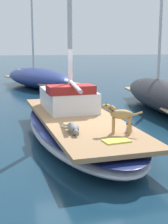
{
  "coord_description": "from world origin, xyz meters",
  "views": [
    {
      "loc": [
        -1.25,
        -9.08,
        2.73
      ],
      "look_at": [
        0.0,
        -1.0,
        1.01
      ],
      "focal_mm": 54.15,
      "sensor_mm": 36.0,
      "label": 1
    }
  ],
  "objects_px": {
    "dog_grey": "(73,128)",
    "deck_towel": "(116,141)",
    "moored_boat_starboard_side": "(163,95)",
    "sailboat_main": "(79,128)",
    "moored_boat_far_astern": "(39,78)",
    "coiled_rope": "(67,126)",
    "deck_winch": "(129,127)",
    "dog_tan": "(120,115)"
  },
  "relations": [
    {
      "from": "sailboat_main",
      "to": "deck_winch",
      "type": "relative_size",
      "value": 35.76
    },
    {
      "from": "sailboat_main",
      "to": "dog_grey",
      "type": "relative_size",
      "value": 7.88
    },
    {
      "from": "sailboat_main",
      "to": "moored_boat_far_astern",
      "type": "bearing_deg",
      "value": 94.2
    },
    {
      "from": "sailboat_main",
      "to": "dog_grey",
      "type": "bearing_deg",
      "value": -102.04
    },
    {
      "from": "deck_winch",
      "to": "moored_boat_far_astern",
      "type": "height_order",
      "value": "moored_boat_far_astern"
    },
    {
      "from": "sailboat_main",
      "to": "coiled_rope",
      "type": "xyz_separation_m",
      "value": [
        -0.42,
        -1.06,
        0.35
      ]
    },
    {
      "from": "dog_grey",
      "to": "moored_boat_starboard_side",
      "type": "distance_m",
      "value": 6.96
    },
    {
      "from": "moored_boat_far_astern",
      "to": "moored_boat_starboard_side",
      "type": "relative_size",
      "value": 1.01
    },
    {
      "from": "dog_grey",
      "to": "coiled_rope",
      "type": "xyz_separation_m",
      "value": [
        -0.08,
        0.53,
        -0.08
      ]
    },
    {
      "from": "dog_grey",
      "to": "coiled_rope",
      "type": "height_order",
      "value": "dog_grey"
    },
    {
      "from": "moored_boat_starboard_side",
      "to": "dog_tan",
      "type": "bearing_deg",
      "value": -120.49
    },
    {
      "from": "coiled_rope",
      "to": "moored_boat_far_astern",
      "type": "xyz_separation_m",
      "value": [
        -0.41,
        12.45,
        -0.09
      ]
    },
    {
      "from": "dog_grey",
      "to": "deck_towel",
      "type": "relative_size",
      "value": 1.7
    },
    {
      "from": "dog_tan",
      "to": "deck_winch",
      "type": "bearing_deg",
      "value": 23.31
    },
    {
      "from": "coiled_rope",
      "to": "moored_boat_far_astern",
      "type": "bearing_deg",
      "value": 91.9
    },
    {
      "from": "deck_winch",
      "to": "coiled_rope",
      "type": "relative_size",
      "value": 0.65
    },
    {
      "from": "deck_winch",
      "to": "deck_towel",
      "type": "relative_size",
      "value": 0.38
    },
    {
      "from": "moored_boat_starboard_side",
      "to": "moored_boat_far_astern",
      "type": "bearing_deg",
      "value": 122.73
    },
    {
      "from": "dog_grey",
      "to": "deck_winch",
      "type": "relative_size",
      "value": 4.54
    },
    {
      "from": "moored_boat_starboard_side",
      "to": "dog_grey",
      "type": "bearing_deg",
      "value": -128.81
    },
    {
      "from": "sailboat_main",
      "to": "moored_boat_starboard_side",
      "type": "distance_m",
      "value": 5.56
    },
    {
      "from": "dog_tan",
      "to": "moored_boat_far_astern",
      "type": "xyz_separation_m",
      "value": [
        -1.53,
        13.21,
        -0.49
      ]
    },
    {
      "from": "moored_boat_far_astern",
      "to": "deck_winch",
      "type": "bearing_deg",
      "value": -82.2
    },
    {
      "from": "sailboat_main",
      "to": "deck_winch",
      "type": "bearing_deg",
      "value": -60.7
    },
    {
      "from": "coiled_rope",
      "to": "moored_boat_starboard_side",
      "type": "relative_size",
      "value": 0.04
    },
    {
      "from": "sailboat_main",
      "to": "coiled_rope",
      "type": "distance_m",
      "value": 1.19
    },
    {
      "from": "sailboat_main",
      "to": "moored_boat_far_astern",
      "type": "relative_size",
      "value": 1.02
    },
    {
      "from": "dog_tan",
      "to": "moored_boat_starboard_side",
      "type": "height_order",
      "value": "moored_boat_starboard_side"
    },
    {
      "from": "dog_grey",
      "to": "moored_boat_starboard_side",
      "type": "xyz_separation_m",
      "value": [
        4.36,
        5.42,
        -0.16
      ]
    },
    {
      "from": "deck_towel",
      "to": "moored_boat_starboard_side",
      "type": "relative_size",
      "value": 0.08
    },
    {
      "from": "sailboat_main",
      "to": "dog_grey",
      "type": "distance_m",
      "value": 1.68
    },
    {
      "from": "dog_tan",
      "to": "coiled_rope",
      "type": "distance_m",
      "value": 1.41
    },
    {
      "from": "moored_boat_starboard_side",
      "to": "coiled_rope",
      "type": "bearing_deg",
      "value": -132.25
    },
    {
      "from": "dog_grey",
      "to": "moored_boat_far_astern",
      "type": "distance_m",
      "value": 12.98
    },
    {
      "from": "coiled_rope",
      "to": "sailboat_main",
      "type": "bearing_deg",
      "value": 68.24
    },
    {
      "from": "deck_winch",
      "to": "moored_boat_far_astern",
      "type": "distance_m",
      "value": 13.22
    },
    {
      "from": "dog_grey",
      "to": "deck_winch",
      "type": "xyz_separation_m",
      "value": [
        1.3,
        -0.12,
        -0.01
      ]
    },
    {
      "from": "dog_grey",
      "to": "coiled_rope",
      "type": "bearing_deg",
      "value": 99.14
    },
    {
      "from": "moored_boat_starboard_side",
      "to": "deck_winch",
      "type": "bearing_deg",
      "value": -118.94
    },
    {
      "from": "moored_boat_far_astern",
      "to": "moored_boat_starboard_side",
      "type": "height_order",
      "value": "moored_boat_starboard_side"
    },
    {
      "from": "dog_grey",
      "to": "deck_winch",
      "type": "bearing_deg",
      "value": -5.25
    },
    {
      "from": "moored_boat_starboard_side",
      "to": "sailboat_main",
      "type": "bearing_deg",
      "value": -136.38
    }
  ]
}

